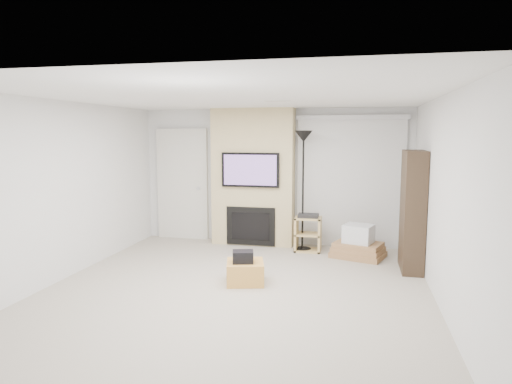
% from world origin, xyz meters
% --- Properties ---
extents(floor, '(5.00, 5.50, 0.00)m').
position_xyz_m(floor, '(0.00, 0.00, 0.00)').
color(floor, '#B3A999').
rests_on(floor, ground).
extents(ceiling, '(5.00, 5.50, 0.00)m').
position_xyz_m(ceiling, '(0.00, 0.00, 2.50)').
color(ceiling, white).
rests_on(ceiling, wall_back).
extents(wall_back, '(5.00, 0.00, 2.50)m').
position_xyz_m(wall_back, '(0.00, 2.75, 1.25)').
color(wall_back, white).
rests_on(wall_back, ground).
extents(wall_front, '(5.00, 0.00, 2.50)m').
position_xyz_m(wall_front, '(0.00, -2.75, 1.25)').
color(wall_front, white).
rests_on(wall_front, ground).
extents(wall_left, '(0.00, 5.50, 2.50)m').
position_xyz_m(wall_left, '(-2.50, 0.00, 1.25)').
color(wall_left, white).
rests_on(wall_left, ground).
extents(wall_right, '(0.00, 5.50, 2.50)m').
position_xyz_m(wall_right, '(2.50, 0.00, 1.25)').
color(wall_right, white).
rests_on(wall_right, ground).
extents(hvac_vent, '(0.35, 0.18, 0.01)m').
position_xyz_m(hvac_vent, '(0.40, 0.80, 2.50)').
color(hvac_vent, silver).
rests_on(hvac_vent, ceiling).
extents(ottoman, '(0.61, 0.61, 0.30)m').
position_xyz_m(ottoman, '(0.05, 0.30, 0.15)').
color(ottoman, gold).
rests_on(ottoman, floor).
extents(black_bag, '(0.33, 0.28, 0.16)m').
position_xyz_m(black_bag, '(0.03, 0.25, 0.38)').
color(black_bag, black).
rests_on(black_bag, ottoman).
extents(fireplace_wall, '(1.50, 0.47, 2.50)m').
position_xyz_m(fireplace_wall, '(-0.35, 2.54, 1.24)').
color(fireplace_wall, '#CFBA83').
rests_on(fireplace_wall, floor).
extents(entry_door, '(1.02, 0.11, 2.14)m').
position_xyz_m(entry_door, '(-1.80, 2.71, 1.05)').
color(entry_door, silver).
rests_on(entry_door, floor).
extents(vertical_blinds, '(1.98, 0.10, 2.37)m').
position_xyz_m(vertical_blinds, '(1.40, 2.70, 1.27)').
color(vertical_blinds, silver).
rests_on(vertical_blinds, floor).
extents(floor_lamp, '(0.31, 0.31, 2.10)m').
position_xyz_m(floor_lamp, '(0.61, 2.25, 1.65)').
color(floor_lamp, black).
rests_on(floor_lamp, floor).
extents(av_stand, '(0.45, 0.38, 0.66)m').
position_xyz_m(av_stand, '(0.71, 2.22, 0.35)').
color(av_stand, '#DAB971').
rests_on(av_stand, floor).
extents(box_stack, '(0.97, 0.84, 0.55)m').
position_xyz_m(box_stack, '(1.57, 1.99, 0.21)').
color(box_stack, '#A6774B').
rests_on(box_stack, floor).
extents(bookshelf, '(0.30, 0.80, 1.80)m').
position_xyz_m(bookshelf, '(2.34, 1.44, 0.90)').
color(bookshelf, '#2E2217').
rests_on(bookshelf, floor).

